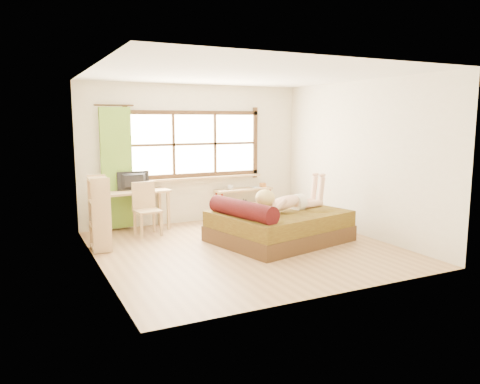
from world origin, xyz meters
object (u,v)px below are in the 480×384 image
bed (277,225)px  kitten (238,206)px  pipe_shelf (244,196)px  bookshelf (100,213)px  chair (146,206)px  desk (135,196)px  woman (289,193)px

bed → kitten: (-0.67, 0.11, 0.36)m
bed → pipe_shelf: bed is taller
bookshelf → chair: bearing=38.6°
bed → desk: bearing=124.1°
chair → pipe_shelf: 2.25m
woman → pipe_shelf: size_ratio=1.14×
desk → chair: bearing=-80.7°
pipe_shelf → desk: bearing=179.3°
woman → chair: bearing=131.2°
woman → bookshelf: bearing=151.7°
bed → bookshelf: bearing=151.3°
kitten → woman: bearing=-22.8°
pipe_shelf → bookshelf: bookshelf is taller
bed → kitten: 0.77m
kitten → pipe_shelf: kitten is taller
pipe_shelf → bookshelf: size_ratio=1.10×
kitten → chair: (-1.17, 1.32, -0.11)m
desk → chair: 0.40m
bed → desk: bed is taller
bed → chair: bearing=129.1°
kitten → desk: size_ratio=0.25×
kitten → pipe_shelf: (1.02, 1.81, -0.18)m
bed → bookshelf: 2.87m
chair → bed: bearing=-42.9°
desk → bookshelf: (-0.81, -1.03, -0.06)m
pipe_shelf → bookshelf: bearing=-163.4°
woman → desk: 2.83m
woman → chair: woman is taller
bed → bookshelf: (-2.75, 0.77, 0.31)m
woman → desk: woman is taller
desk → bed: bearing=-47.9°
woman → bookshelf: size_ratio=1.25×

